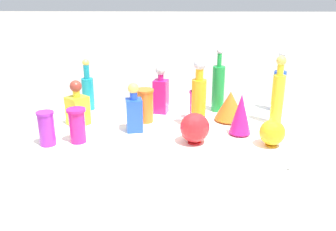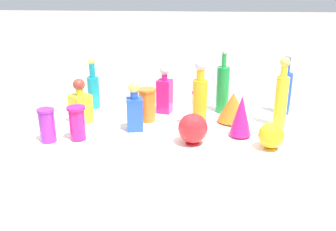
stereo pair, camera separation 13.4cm
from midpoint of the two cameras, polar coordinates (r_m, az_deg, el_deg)
name	(u,v)px [view 1 (the left image)]	position (r m, az deg, el deg)	size (l,w,h in m)	color
display_table	(168,146)	(2.06, -1.89, -4.74)	(1.68, 1.03, 0.76)	white
tall_bottle_0	(199,98)	(2.09, 2.89, 2.64)	(0.08, 0.08, 0.40)	orange
tall_bottle_1	(218,87)	(2.39, 6.07, 4.32)	(0.08, 0.08, 0.41)	#198C38
tall_bottle_2	(88,90)	(2.48, -13.64, 3.75)	(0.07, 0.07, 0.33)	teal
tall_bottle_3	(278,95)	(2.21, 14.75, 3.06)	(0.07, 0.07, 0.40)	yellow
tall_bottle_4	(279,89)	(2.46, 15.05, 3.94)	(0.08, 0.08, 0.39)	blue
square_decanter_0	(77,107)	(2.23, -15.31, 1.27)	(0.15, 0.15, 0.26)	yellow
square_decanter_1	(134,111)	(2.07, -7.05, 0.65)	(0.10, 0.10, 0.27)	blue
square_decanter_2	(161,92)	(2.35, -2.74, 3.55)	(0.10, 0.10, 0.31)	#C61972
slender_vase_0	(145,105)	(2.21, -5.28, 1.65)	(0.11, 0.11, 0.20)	orange
slender_vase_1	(196,104)	(2.24, 2.55, 1.71)	(0.08, 0.08, 0.18)	#C61972
slender_vase_2	(46,127)	(2.00, -19.87, -1.74)	(0.09, 0.09, 0.18)	purple
slender_vase_3	(77,124)	(1.99, -15.57, -1.33)	(0.10, 0.10, 0.18)	#C61972
fluted_vase_0	(241,114)	(2.03, 9.19, 0.21)	(0.12, 0.12, 0.23)	#C61972
fluted_vase_1	(230,106)	(2.24, 7.77, 1.50)	(0.18, 0.18, 0.18)	orange
round_bowl_0	(272,133)	(1.93, 13.70, -2.59)	(0.13, 0.13, 0.14)	orange
round_bowl_1	(195,128)	(1.91, 2.10, -1.92)	(0.15, 0.15, 0.16)	red
price_tag_left	(295,167)	(1.73, 16.70, -7.58)	(0.05, 0.01, 0.04)	white
price_tag_center	(244,170)	(1.66, 9.25, -8.18)	(0.06, 0.01, 0.03)	white
price_tag_right	(282,165)	(1.73, 14.82, -7.32)	(0.06, 0.01, 0.03)	white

